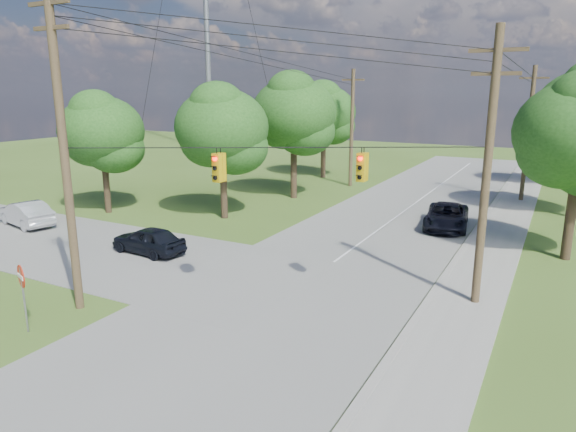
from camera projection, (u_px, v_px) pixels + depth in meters
The scene contains 18 objects.
ground at pixel (164, 338), 17.51m from camera, with size 140.00×140.00×0.00m, color #3C5A1E.
main_road at pixel (285, 298), 20.87m from camera, with size 10.00×100.00×0.03m, color gray.
sidewalk_east at pixel (455, 332), 17.79m from camera, with size 2.60×100.00×0.12m, color gray.
pole_sw at pixel (63, 147), 18.48m from camera, with size 2.00×0.32×12.00m.
pole_ne at pixel (487, 167), 18.98m from camera, with size 2.00×0.32×10.50m.
pole_north_e at pixel (528, 133), 37.90m from camera, with size 2.00×0.32×10.00m.
pole_north_w at pixel (352, 127), 44.27m from camera, with size 2.00×0.32×10.00m.
power_lines at pixel (341, 70), 24.53m from camera, with size 13.93×29.62×4.93m.
traffic_signals at pixel (291, 167), 18.82m from camera, with size 4.91×3.27×1.05m.
tree_w_near at pixel (222, 128), 32.61m from camera, with size 6.00×6.00×8.40m.
tree_w_mid at pixel (294, 113), 38.85m from camera, with size 6.40×6.40×9.22m.
tree_w_far at pixel (324, 112), 48.40m from camera, with size 6.00×6.00×8.73m.
tree_e_far at pixel (569, 118), 43.37m from camera, with size 5.80×5.80×8.32m.
tree_cross_n at pixel (102, 131), 34.22m from camera, with size 5.60×5.60×7.91m.
car_cross_dark at pixel (148, 240), 26.38m from camera, with size 1.67×4.16×1.42m, color black.
car_cross_silver at pixel (26, 213), 31.79m from camera, with size 1.64×4.71×1.55m, color silver.
car_main_north at pixel (447, 216), 31.28m from camera, with size 2.44×5.29×1.47m, color black.
do_not_enter_sign at pixel (22, 284), 17.52m from camera, with size 0.78×0.32×2.47m.
Camera 1 is at (11.29, -12.12, 8.21)m, focal length 32.00 mm.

